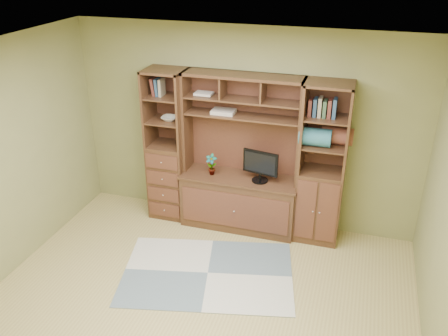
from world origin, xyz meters
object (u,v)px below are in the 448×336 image
(left_tower, at_px, (168,146))
(right_tower, at_px, (322,165))
(monitor, at_px, (261,161))
(center_hutch, at_px, (240,156))

(left_tower, relative_size, right_tower, 1.00)
(right_tower, distance_m, monitor, 0.75)
(center_hutch, xyz_separation_m, right_tower, (1.02, 0.04, 0.00))
(center_hutch, xyz_separation_m, left_tower, (-1.00, 0.04, 0.00))
(right_tower, bearing_deg, monitor, -174.29)
(center_hutch, height_order, left_tower, same)
(left_tower, height_order, right_tower, same)
(center_hutch, height_order, right_tower, same)
(center_hutch, distance_m, right_tower, 1.03)
(right_tower, bearing_deg, left_tower, 180.00)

